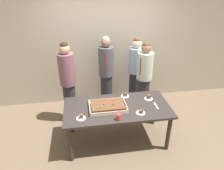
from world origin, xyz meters
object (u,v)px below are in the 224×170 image
person_far_right_suit (135,71)px  person_green_shirt_behind (144,79)px  plated_slice_far_right (125,95)px  sheet_cake (108,106)px  plated_slice_far_left (141,112)px  plated_slice_near_right (81,117)px  plated_slice_near_left (149,98)px  person_serving_front (68,82)px  person_striped_tie_right (106,72)px  drink_cup_nearest (119,117)px  cake_server_utensil (156,106)px  party_table (117,111)px

person_far_right_suit → person_green_shirt_behind: bearing=42.0°
plated_slice_far_right → person_green_shirt_behind: person_green_shirt_behind is taller
sheet_cake → plated_slice_far_left: size_ratio=4.16×
plated_slice_near_right → person_far_right_suit: 1.90m
sheet_cake → plated_slice_far_left: bearing=-24.9°
plated_slice_far_right → person_green_shirt_behind: size_ratio=0.09×
plated_slice_near_left → person_serving_front: bearing=157.1°
person_serving_front → plated_slice_far_left: bearing=8.6°
sheet_cake → person_striped_tie_right: person_striped_tie_right is taller
drink_cup_nearest → cake_server_utensil: (0.71, 0.28, -0.05)m
plated_slice_far_right → person_green_shirt_behind: bearing=41.7°
person_green_shirt_behind → plated_slice_near_left: bearing=40.7°
plated_slice_near_right → plated_slice_far_right: (0.83, 0.56, 0.00)m
plated_slice_near_right → person_serving_front: size_ratio=0.09×
person_far_right_suit → drink_cup_nearest: bearing=10.0°
plated_slice_near_left → cake_server_utensil: plated_slice_near_left is taller
plated_slice_far_left → person_far_right_suit: bearing=79.0°
plated_slice_near_right → person_striped_tie_right: person_striped_tie_right is taller
plated_slice_far_left → sheet_cake: bearing=155.1°
drink_cup_nearest → person_striped_tie_right: person_striped_tie_right is taller
cake_server_utensil → drink_cup_nearest: bearing=-158.7°
party_table → plated_slice_far_right: 0.40m
plated_slice_near_right → person_far_right_suit: bearing=49.0°
sheet_cake → plated_slice_far_left: (0.51, -0.24, -0.02)m
party_table → plated_slice_near_right: 0.67m
plated_slice_near_right → person_green_shirt_behind: 1.65m
drink_cup_nearest → person_green_shirt_behind: 1.34m
person_serving_front → person_striped_tie_right: 0.89m
drink_cup_nearest → person_serving_front: size_ratio=0.06×
plated_slice_near_right → cake_server_utensil: (1.29, 0.16, -0.02)m
plated_slice_near_right → person_striped_tie_right: size_ratio=0.09×
plated_slice_near_right → person_far_right_suit: (1.25, 1.43, 0.09)m
plated_slice_far_left → person_green_shirt_behind: size_ratio=0.09×
cake_server_utensil → person_green_shirt_behind: size_ratio=0.12×
drink_cup_nearest → person_far_right_suit: (0.67, 1.55, 0.06)m
cake_server_utensil → person_green_shirt_behind: person_green_shirt_behind is taller
plated_slice_near_right → person_green_shirt_behind: (1.31, 0.99, 0.10)m
plated_slice_far_left → person_green_shirt_behind: person_green_shirt_behind is taller
sheet_cake → person_serving_front: 1.04m
party_table → person_striped_tie_right: person_striped_tie_right is taller
plated_slice_near_right → drink_cup_nearest: bearing=-11.8°
person_serving_front → plated_slice_far_right: bearing=25.7°
drink_cup_nearest → person_far_right_suit: bearing=66.7°
plated_slice_far_left → drink_cup_nearest: (-0.39, -0.11, 0.03)m
party_table → plated_slice_near_right: (-0.62, -0.24, 0.11)m
party_table → plated_slice_far_right: plated_slice_far_right is taller
cake_server_utensil → person_serving_front: (-1.51, 0.86, 0.15)m
person_green_shirt_behind → person_far_right_suit: (-0.07, 0.44, -0.01)m
plated_slice_near_right → cake_server_utensil: bearing=7.0°
party_table → sheet_cake: (-0.17, -0.01, 0.12)m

